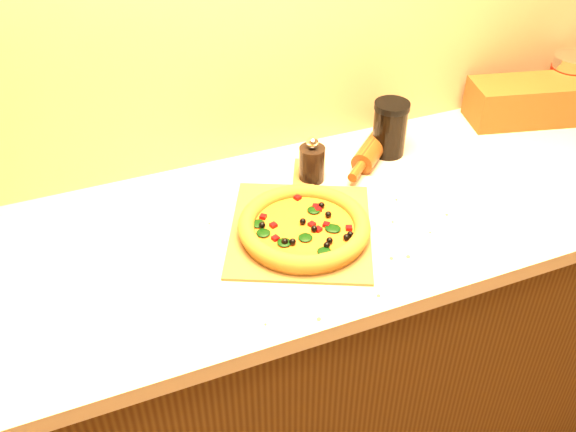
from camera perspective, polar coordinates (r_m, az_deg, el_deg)
The scene contains 9 objects.
cabinet at distance 1.85m, azimuth 2.24°, elevation -11.57°, with size 2.80×0.65×0.86m, color #45280E.
countertop at distance 1.54m, azimuth 2.63°, elevation -0.50°, with size 2.84×0.68×0.04m, color beige.
pizza_peel at distance 1.49m, azimuth 1.14°, elevation -0.88°, with size 0.44×0.51×0.01m.
pizza at distance 1.45m, azimuth 1.45°, elevation -0.97°, with size 0.30×0.30×0.04m.
pepper_grinder at distance 1.63m, azimuth 2.14°, elevation 4.77°, with size 0.07×0.07×0.12m.
rolling_pin at distance 1.79m, azimuth 8.16°, elevation 6.80°, with size 0.33×0.30×0.06m.
coffee_canister at distance 2.15m, azimuth 23.60°, elevation 11.02°, with size 0.12×0.12×0.16m.
bread_bag at distance 2.05m, azimuth 21.78°, elevation 9.56°, with size 0.44×0.14×0.12m, color #683013.
dark_jar at distance 1.75m, azimuth 9.04°, elevation 7.72°, with size 0.09×0.09×0.15m.
Camera 1 is at (-0.53, 0.32, 1.82)m, focal length 40.00 mm.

